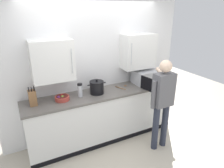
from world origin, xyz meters
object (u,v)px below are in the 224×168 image
at_px(fruit_bowl, 62,98).
at_px(knife_block, 33,98).
at_px(stock_pot, 97,87).
at_px(thermos_flask, 80,90).
at_px(person_figure, 162,98).
at_px(microwave_oven, 145,77).
at_px(wooden_spoon, 123,87).

xyz_separation_m(fruit_bowl, knife_block, (-0.44, 0.04, 0.08)).
relative_size(fruit_bowl, stock_pot, 0.69).
distance_m(stock_pot, knife_block, 1.07).
xyz_separation_m(knife_block, thermos_flask, (0.76, -0.04, -0.00)).
bearing_deg(thermos_flask, person_figure, -31.49).
xyz_separation_m(stock_pot, knife_block, (-1.07, 0.04, 0.01)).
distance_m(microwave_oven, thermos_flask, 1.37).
bearing_deg(person_figure, wooden_spoon, 112.70).
relative_size(knife_block, wooden_spoon, 1.32).
bearing_deg(wooden_spoon, stock_pot, -175.83).
distance_m(stock_pot, wooden_spoon, 0.57).
bearing_deg(microwave_oven, person_figure, -103.98).
distance_m(thermos_flask, person_figure, 1.40).
xyz_separation_m(stock_pot, wooden_spoon, (0.56, 0.04, -0.11)).
bearing_deg(person_figure, thermos_flask, 148.51).
height_order(fruit_bowl, knife_block, knife_block).
relative_size(microwave_oven, knife_block, 2.34).
distance_m(thermos_flask, wooden_spoon, 0.88).
bearing_deg(microwave_oven, knife_block, 179.46).
height_order(wooden_spoon, person_figure, person_figure).
xyz_separation_m(fruit_bowl, person_figure, (1.50, -0.73, -0.02)).
xyz_separation_m(wooden_spoon, person_figure, (0.32, -0.77, 0.01)).
bearing_deg(person_figure, knife_block, 158.55).
distance_m(knife_block, wooden_spoon, 1.63).
bearing_deg(stock_pot, wooden_spoon, 4.17).
relative_size(thermos_flask, person_figure, 0.15).
xyz_separation_m(microwave_oven, wooden_spoon, (-0.51, 0.02, -0.12)).
relative_size(stock_pot, thermos_flask, 1.46).
relative_size(stock_pot, person_figure, 0.21).
bearing_deg(person_figure, microwave_oven, 76.02).
height_order(microwave_oven, stock_pot, microwave_oven).
xyz_separation_m(fruit_bowl, thermos_flask, (0.31, -0.00, 0.08)).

